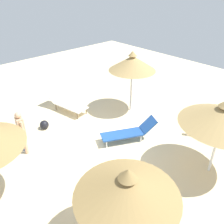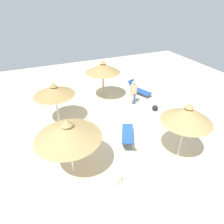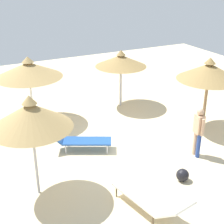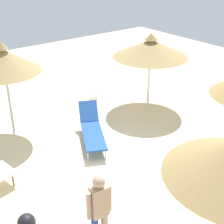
% 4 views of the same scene
% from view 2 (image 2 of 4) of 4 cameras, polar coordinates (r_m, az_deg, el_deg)
% --- Properties ---
extents(ground, '(24.00, 24.00, 0.10)m').
position_cam_2_polar(ground, '(11.06, 3.42, -3.98)').
color(ground, beige).
extents(parasol_umbrella_far_right, '(2.26, 2.26, 2.72)m').
position_cam_2_polar(parasol_umbrella_far_right, '(12.83, -2.71, 12.73)').
color(parasol_umbrella_far_right, olive).
rests_on(parasol_umbrella_far_right, ground).
extents(parasol_umbrella_edge, '(2.06, 2.06, 2.82)m').
position_cam_2_polar(parasol_umbrella_edge, '(8.24, 21.17, -0.68)').
color(parasol_umbrella_edge, '#B2B2B7').
rests_on(parasol_umbrella_edge, ground).
extents(parasol_umbrella_near_right, '(2.50, 2.50, 2.59)m').
position_cam_2_polar(parasol_umbrella_near_right, '(7.31, -12.80, -5.47)').
color(parasol_umbrella_near_right, white).
rests_on(parasol_umbrella_near_right, ground).
extents(parasol_umbrella_far_left, '(2.16, 2.16, 2.45)m').
position_cam_2_polar(parasol_umbrella_far_left, '(10.66, -16.54, 5.96)').
color(parasol_umbrella_far_left, '#B2B2B7').
rests_on(parasol_umbrella_far_left, ground).
extents(lounge_chair_front, '(2.31, 1.09, 0.85)m').
position_cam_2_polar(lounge_chair_front, '(11.81, 19.62, -0.72)').
color(lounge_chair_front, silver).
rests_on(lounge_chair_front, ground).
extents(lounge_chair_center, '(1.23, 1.90, 0.87)m').
position_cam_2_polar(lounge_chair_center, '(14.29, 7.79, 6.61)').
color(lounge_chair_center, '#1E478C').
rests_on(lounge_chair_center, ground).
extents(lounge_chair_back, '(1.46, 2.14, 0.84)m').
position_cam_2_polar(lounge_chair_back, '(9.63, 4.58, -6.98)').
color(lounge_chair_back, '#1E478C').
rests_on(lounge_chair_back, ground).
extents(person_standing_near_left, '(0.49, 0.26, 1.66)m').
position_cam_2_polar(person_standing_near_left, '(12.60, 6.27, 6.00)').
color(person_standing_near_left, tan).
rests_on(person_standing_near_left, ground).
extents(handbag, '(0.40, 0.33, 0.49)m').
position_cam_2_polar(handbag, '(8.03, 1.68, -19.40)').
color(handbag, beige).
rests_on(handbag, ground).
extents(beach_ball, '(0.37, 0.37, 0.37)m').
position_cam_2_polar(beach_ball, '(12.49, 12.42, 1.15)').
color(beach_ball, black).
rests_on(beach_ball, ground).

